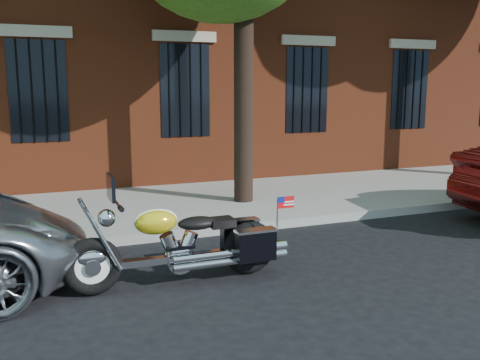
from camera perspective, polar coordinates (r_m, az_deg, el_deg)
name	(u,v)px	position (r m, az deg, el deg)	size (l,w,h in m)	color
ground	(289,256)	(7.48, 5.20, -8.03)	(120.00, 120.00, 0.00)	black
curb	(250,226)	(8.66, 1.08, -4.95)	(40.00, 0.16, 0.15)	gray
sidewalk	(213,203)	(10.37, -2.94, -2.44)	(40.00, 3.60, 0.15)	gray
motorcycle	(186,246)	(6.37, -5.74, -6.99)	(2.68, 0.78, 1.35)	black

